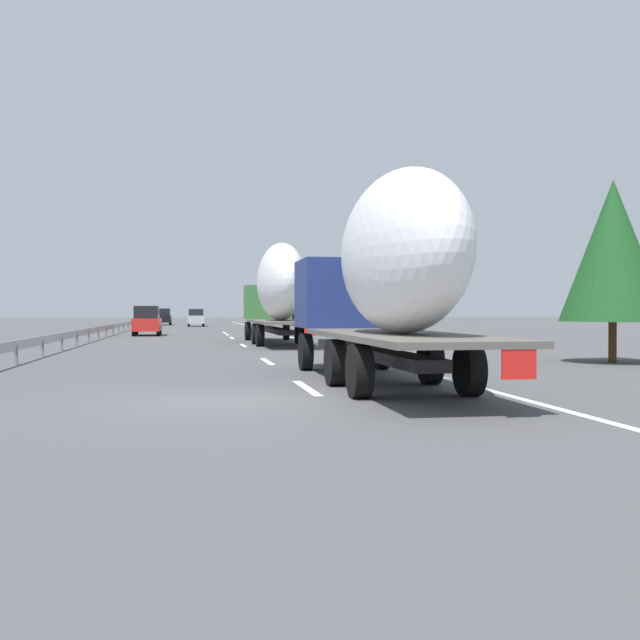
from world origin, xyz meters
TOP-DOWN VIEW (x-y plane):
  - ground_plane at (40.00, 0.00)m, footprint 260.00×260.00m
  - lane_stripe_0 at (2.00, -1.80)m, footprint 3.20×0.20m
  - lane_stripe_1 at (10.50, -1.80)m, footprint 3.20×0.20m
  - lane_stripe_2 at (21.84, -1.80)m, footprint 3.20×0.20m
  - lane_stripe_3 at (31.98, -1.80)m, footprint 3.20×0.20m
  - lane_stripe_4 at (38.31, -1.80)m, footprint 3.20×0.20m
  - lane_stripe_5 at (42.88, -1.80)m, footprint 3.20×0.20m
  - edge_line_right at (45.00, -5.50)m, footprint 110.00×0.20m
  - truck_lead at (22.84, -3.60)m, footprint 14.15×2.55m
  - truck_trailing at (2.13, -3.60)m, footprint 12.21×2.55m
  - car_silver_hatch at (65.86, 0.18)m, footprint 4.02×1.75m
  - car_white_van at (85.49, 0.07)m, footprint 4.12×1.81m
  - car_red_compact at (37.19, 3.60)m, footprint 4.23×1.79m
  - car_black_suv at (74.33, 3.87)m, footprint 4.73×1.76m
  - road_sign at (38.59, -6.70)m, footprint 0.10×0.90m
  - tree_0 at (59.46, -12.12)m, footprint 2.76×2.76m
  - tree_1 at (59.59, -12.62)m, footprint 3.63×3.63m
  - tree_2 at (8.03, -12.71)m, footprint 3.37×3.37m
  - tree_3 at (68.77, -10.65)m, footprint 3.43×3.43m
  - tree_4 at (33.98, -12.93)m, footprint 2.77×2.77m
  - guardrail_median at (43.00, 6.00)m, footprint 94.00×0.10m

SIDE VIEW (x-z plane):
  - ground_plane at x=40.00m, z-range 0.00..0.00m
  - lane_stripe_0 at x=2.00m, z-range 0.00..0.01m
  - lane_stripe_1 at x=10.50m, z-range 0.00..0.01m
  - lane_stripe_2 at x=21.84m, z-range 0.00..0.01m
  - lane_stripe_3 at x=31.98m, z-range 0.00..0.01m
  - lane_stripe_4 at x=38.31m, z-range 0.00..0.01m
  - lane_stripe_5 at x=42.88m, z-range 0.00..0.01m
  - edge_line_right at x=45.00m, z-range 0.00..0.01m
  - guardrail_median at x=43.00m, z-range 0.20..0.96m
  - car_white_van at x=85.49m, z-range 0.02..1.79m
  - car_silver_hatch at x=65.86m, z-range 0.01..1.86m
  - car_black_suv at x=74.33m, z-range 0.00..1.93m
  - car_red_compact at x=37.19m, z-range -0.01..1.98m
  - road_sign at x=38.59m, z-range 0.65..4.13m
  - truck_trailing at x=2.13m, z-range 0.26..4.80m
  - truck_lead at x=22.84m, z-range 0.27..5.20m
  - tree_4 at x=33.98m, z-range 0.61..6.37m
  - tree_1 at x=59.59m, z-range 0.71..6.28m
  - tree_2 at x=8.03m, z-range 0.66..6.55m
  - tree_3 at x=68.77m, z-range 0.66..7.37m
  - tree_0 at x=59.46m, z-range 0.95..7.46m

